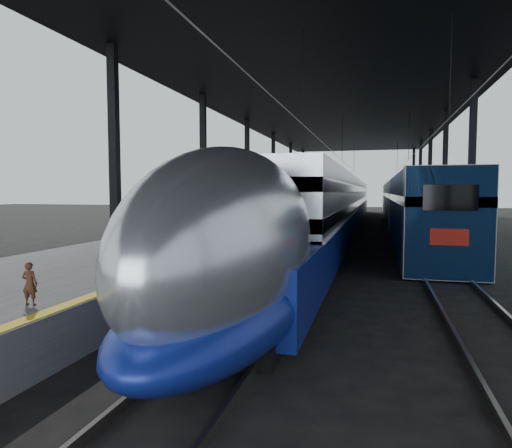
% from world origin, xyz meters
% --- Properties ---
extents(ground, '(160.00, 160.00, 0.00)m').
position_xyz_m(ground, '(0.00, 0.00, 0.00)').
color(ground, black).
rests_on(ground, ground).
extents(platform, '(6.00, 80.00, 1.00)m').
position_xyz_m(platform, '(-3.50, 20.00, 0.50)').
color(platform, '#4C4C4F').
rests_on(platform, ground).
extents(yellow_strip, '(0.30, 80.00, 0.01)m').
position_xyz_m(yellow_strip, '(-0.70, 20.00, 1.00)').
color(yellow_strip, yellow).
rests_on(yellow_strip, platform).
extents(rails, '(6.52, 80.00, 0.16)m').
position_xyz_m(rails, '(4.50, 20.00, 0.08)').
color(rails, slate).
rests_on(rails, ground).
extents(canopy, '(18.00, 75.00, 9.47)m').
position_xyz_m(canopy, '(1.90, 20.00, 9.12)').
color(canopy, black).
rests_on(canopy, ground).
extents(tgv_train, '(2.80, 65.20, 4.02)m').
position_xyz_m(tgv_train, '(2.00, 24.18, 1.88)').
color(tgv_train, silver).
rests_on(tgv_train, ground).
extents(second_train, '(2.84, 56.05, 3.92)m').
position_xyz_m(second_train, '(7.00, 31.53, 1.98)').
color(second_train, navy).
rests_on(second_train, ground).
extents(child, '(0.31, 0.22, 0.79)m').
position_xyz_m(child, '(-1.34, -5.02, 1.39)').
color(child, '#442516').
rests_on(child, platform).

